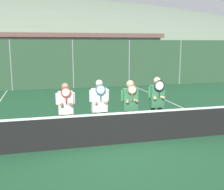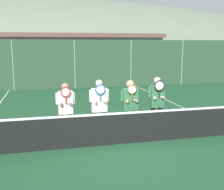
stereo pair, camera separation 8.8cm
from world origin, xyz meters
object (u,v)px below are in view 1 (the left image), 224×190
at_px(player_center_left, 99,105).
at_px(car_left_of_center, 49,69).
at_px(player_leftmost, 66,108).
at_px(player_rightmost, 157,101).
at_px(car_center, 118,68).
at_px(player_center_right, 130,104).

bearing_deg(player_center_left, car_left_of_center, 94.54).
relative_size(player_leftmost, player_rightmost, 0.95).
relative_size(car_left_of_center, car_center, 0.99).
height_order(player_center_right, car_left_of_center, car_left_of_center).
height_order(player_center_right, car_center, car_center).
bearing_deg(player_leftmost, player_rightmost, 0.29).
relative_size(player_center_left, car_center, 0.39).
bearing_deg(player_center_right, player_rightmost, 6.45).
distance_m(player_leftmost, player_center_right, 1.87).
height_order(player_center_left, car_center, same).
bearing_deg(player_center_left, player_rightmost, 3.75).
distance_m(player_center_right, car_left_of_center, 12.91).
bearing_deg(player_center_right, car_left_of_center, 98.64).
bearing_deg(car_center, player_center_left, -107.84).
xyz_separation_m(player_center_left, car_center, (4.18, 12.98, -0.13)).
xyz_separation_m(player_rightmost, car_center, (2.37, 12.86, -0.15)).
bearing_deg(car_left_of_center, player_center_left, -85.46).
bearing_deg(player_rightmost, player_center_left, -176.25).
bearing_deg(car_left_of_center, player_leftmost, -89.68).
height_order(car_left_of_center, car_center, car_left_of_center).
relative_size(player_center_right, car_left_of_center, 0.38).
relative_size(player_leftmost, car_center, 0.37).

